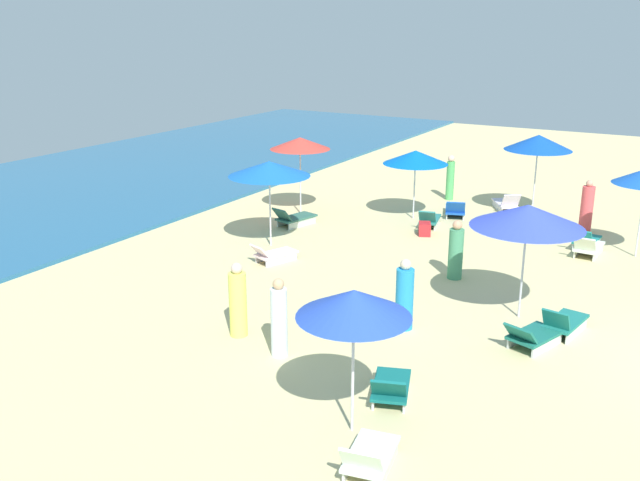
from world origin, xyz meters
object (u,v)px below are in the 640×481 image
(umbrella_1, at_px, (354,304))
(beachgoer_5, at_px, (456,252))
(beachgoer_2, at_px, (238,302))
(beachgoer_4, at_px, (587,209))
(lounge_chair_2_0, at_px, (506,204))
(beachgoer_1, at_px, (450,178))
(umbrella_0, at_px, (528,216))
(beachgoer_0, at_px, (279,320))
(lounge_chair_4_1, at_px, (586,240))
(umbrella_5, at_px, (300,143))
(lounge_chair_4_0, at_px, (588,247))
(lounge_chair_1_0, at_px, (391,387))
(lounge_chair_7_0, at_px, (429,220))
(lounge_chair_0_1, at_px, (564,323))
(cooler_box_0, at_px, (425,229))
(lounge_chair_5_0, at_px, (294,218))
(lounge_chair_3_0, at_px, (273,254))
(lounge_chair_1_1, at_px, (369,457))
(beachgoer_3, at_px, (405,297))
(umbrella_3, at_px, (269,169))
(lounge_chair_0_0, at_px, (532,336))
(umbrella_7, at_px, (416,157))
(lounge_chair_7_1, at_px, (455,210))

(umbrella_1, xyz_separation_m, beachgoer_5, (7.69, 0.98, -1.53))
(beachgoer_2, xyz_separation_m, beachgoer_4, (11.63, -4.99, 0.03))
(lounge_chair_2_0, xyz_separation_m, beachgoer_1, (0.54, 2.30, 0.56))
(beachgoer_5, bearing_deg, beachgoer_4, -101.72)
(umbrella_0, bearing_deg, beachgoer_0, 139.87)
(lounge_chair_2_0, height_order, lounge_chair_4_1, lounge_chair_2_0)
(umbrella_5, bearing_deg, lounge_chair_4_1, -85.07)
(umbrella_0, xyz_separation_m, lounge_chair_4_0, (5.32, -0.56, -2.13))
(lounge_chair_1_0, height_order, beachgoer_0, beachgoer_0)
(umbrella_0, bearing_deg, umbrella_5, 60.24)
(lounge_chair_2_0, bearing_deg, beachgoer_1, -44.69)
(lounge_chair_7_0, bearing_deg, lounge_chair_0_1, 118.79)
(beachgoer_0, relative_size, beachgoer_5, 1.05)
(lounge_chair_7_0, bearing_deg, beachgoer_4, -170.99)
(lounge_chair_4_0, height_order, lounge_chair_4_1, lounge_chair_4_1)
(umbrella_1, distance_m, lounge_chair_4_0, 11.65)
(lounge_chair_4_1, bearing_deg, lounge_chair_1_0, 88.45)
(umbrella_0, height_order, beachgoer_1, umbrella_0)
(lounge_chair_0_1, xyz_separation_m, cooler_box_0, (5.37, 5.34, -0.07))
(lounge_chair_5_0, distance_m, cooler_box_0, 4.27)
(lounge_chair_4_1, xyz_separation_m, beachgoer_2, (-9.92, 5.33, 0.49))
(lounge_chair_4_1, bearing_deg, cooler_box_0, 18.41)
(umbrella_1, relative_size, lounge_chair_3_0, 1.75)
(lounge_chair_4_0, relative_size, umbrella_5, 0.55)
(umbrella_5, bearing_deg, umbrella_1, -144.97)
(beachgoer_1, bearing_deg, lounge_chair_4_1, -36.33)
(lounge_chair_5_0, distance_m, beachgoer_0, 9.37)
(umbrella_0, xyz_separation_m, lounge_chair_1_1, (-6.90, 0.41, -2.13))
(beachgoer_3, distance_m, cooler_box_0, 7.17)
(beachgoer_2, bearing_deg, lounge_chair_1_1, -50.60)
(umbrella_3, height_order, beachgoer_5, umbrella_3)
(umbrella_1, bearing_deg, beachgoer_4, -4.99)
(lounge_chair_3_0, distance_m, lounge_chair_4_0, 8.99)
(lounge_chair_3_0, height_order, lounge_chair_4_0, lounge_chair_4_0)
(lounge_chair_0_0, xyz_separation_m, lounge_chair_0_1, (0.97, -0.43, 0.01))
(lounge_chair_1_1, distance_m, umbrella_7, 14.44)
(umbrella_5, xyz_separation_m, beachgoer_0, (-9.48, -5.30, -1.70))
(beachgoer_2, bearing_deg, umbrella_0, 21.04)
(beachgoer_1, distance_m, beachgoer_3, 11.98)
(beachgoer_0, xyz_separation_m, beachgoer_5, (6.01, -1.54, -0.05))
(umbrella_1, relative_size, beachgoer_2, 1.51)
(lounge_chair_7_1, xyz_separation_m, cooler_box_0, (-2.61, 0.08, -0.03))
(lounge_chair_0_0, xyz_separation_m, lounge_chair_1_0, (-3.38, 1.65, -0.01))
(lounge_chair_3_0, height_order, lounge_chair_4_1, lounge_chair_4_1)
(lounge_chair_5_0, relative_size, beachgoer_0, 0.97)
(umbrella_7, bearing_deg, lounge_chair_0_1, -137.59)
(lounge_chair_4_0, distance_m, cooler_box_0, 4.84)
(umbrella_5, relative_size, lounge_chair_7_0, 1.80)
(lounge_chair_1_0, xyz_separation_m, lounge_chair_5_0, (8.56, 7.37, 0.01))
(lounge_chair_3_0, distance_m, beachgoer_1, 9.47)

